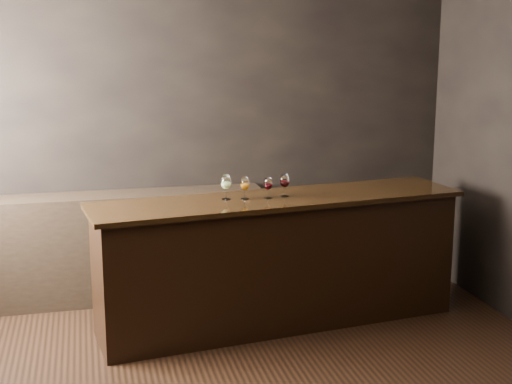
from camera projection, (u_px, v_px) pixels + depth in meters
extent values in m
cube|color=black|center=(185.00, 140.00, 6.51)|extent=(5.00, 0.02, 2.80)
cube|color=black|center=(388.00, 330.00, 2.23)|extent=(5.00, 0.02, 2.80)
cube|color=black|center=(279.00, 263.00, 5.80)|extent=(2.98, 1.00, 1.02)
cube|color=black|center=(279.00, 199.00, 5.69)|extent=(3.09, 1.08, 0.04)
cube|color=black|center=(113.00, 247.00, 6.33)|extent=(2.69, 0.40, 0.97)
cylinder|color=white|center=(226.00, 199.00, 5.60)|extent=(0.07, 0.07, 0.00)
cylinder|color=white|center=(226.00, 194.00, 5.59)|extent=(0.01, 0.01, 0.07)
ellipsoid|color=white|center=(226.00, 182.00, 5.57)|extent=(0.08, 0.08, 0.12)
cylinder|color=white|center=(226.00, 176.00, 5.56)|extent=(0.06, 0.06, 0.01)
ellipsoid|color=#D6DC70|center=(226.00, 185.00, 5.58)|extent=(0.07, 0.07, 0.05)
cylinder|color=white|center=(245.00, 199.00, 5.62)|extent=(0.06, 0.06, 0.00)
cylinder|color=white|center=(245.00, 194.00, 5.61)|extent=(0.01, 0.01, 0.07)
ellipsoid|color=white|center=(245.00, 184.00, 5.59)|extent=(0.07, 0.07, 0.11)
cylinder|color=white|center=(245.00, 178.00, 5.58)|extent=(0.06, 0.06, 0.01)
ellipsoid|color=#B85C08|center=(245.00, 186.00, 5.59)|extent=(0.06, 0.06, 0.05)
cylinder|color=white|center=(268.00, 198.00, 5.64)|extent=(0.06, 0.06, 0.00)
cylinder|color=white|center=(268.00, 194.00, 5.63)|extent=(0.01, 0.01, 0.06)
ellipsoid|color=white|center=(268.00, 184.00, 5.62)|extent=(0.07, 0.07, 0.10)
cylinder|color=white|center=(268.00, 178.00, 5.61)|extent=(0.05, 0.05, 0.01)
ellipsoid|color=black|center=(268.00, 186.00, 5.62)|extent=(0.06, 0.06, 0.05)
cylinder|color=white|center=(284.00, 196.00, 5.71)|extent=(0.06, 0.06, 0.00)
cylinder|color=white|center=(285.00, 192.00, 5.70)|extent=(0.01, 0.01, 0.07)
ellipsoid|color=white|center=(285.00, 181.00, 5.68)|extent=(0.08, 0.08, 0.11)
cylinder|color=white|center=(285.00, 175.00, 5.67)|extent=(0.06, 0.06, 0.01)
ellipsoid|color=black|center=(285.00, 183.00, 5.69)|extent=(0.06, 0.06, 0.05)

